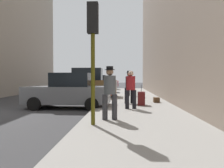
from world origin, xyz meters
name	(u,v)px	position (x,y,z in m)	size (l,w,h in m)	color
sidewalk	(138,113)	(6.00, 0.00, 0.07)	(4.00, 40.00, 0.15)	gray
parked_gray_coupe	(69,92)	(2.65, 1.91, 0.85)	(4.24, 2.13, 1.79)	slate
parked_bronze_suv	(86,85)	(2.65, 6.94, 1.03)	(4.62, 2.10, 2.25)	brown
parked_blue_sedan	(95,85)	(2.65, 11.88, 0.85)	(4.25, 2.15, 1.79)	navy
parked_silver_sedan	(100,84)	(2.65, 17.10, 0.85)	(4.24, 2.14, 1.79)	#B7BABF
parked_red_hatchback	(104,82)	(2.65, 22.91, 0.85)	(4.23, 2.11, 1.79)	#B2191E
fire_hydrant	(109,94)	(4.45, 5.11, 0.50)	(0.42, 0.22, 0.70)	red
traffic_light	(93,37)	(4.50, -2.58, 2.76)	(0.32, 0.32, 3.60)	#514C0F
pedestrian_with_fedora	(129,85)	(5.73, 2.86, 1.14)	(0.51, 0.43, 1.78)	black
pedestrian_in_tan_coat	(131,83)	(5.99, 8.01, 1.10)	(0.53, 0.47, 1.71)	black
pedestrian_with_beanie	(110,90)	(4.95, -1.79, 1.14)	(0.51, 0.43, 1.78)	#333338
pedestrian_in_red_jacket	(131,88)	(5.74, 0.80, 1.10)	(0.51, 0.42, 1.71)	black
rolling_suitcase	(141,98)	(6.32, 2.16, 0.49)	(0.39, 0.58, 1.04)	#591414
duffel_bag	(156,100)	(7.28, 3.42, 0.29)	(0.32, 0.44, 0.28)	#472D19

